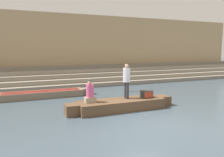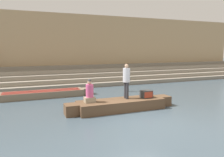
{
  "view_description": "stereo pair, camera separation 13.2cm",
  "coord_description": "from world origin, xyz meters",
  "px_view_note": "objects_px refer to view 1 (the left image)",
  "views": [
    {
      "loc": [
        -4.69,
        -7.85,
        2.96
      ],
      "look_at": [
        -0.28,
        2.86,
        1.41
      ],
      "focal_mm": 35.0,
      "sensor_mm": 36.0,
      "label": 1
    },
    {
      "loc": [
        -4.57,
        -7.9,
        2.96
      ],
      "look_at": [
        -0.28,
        2.86,
        1.41
      ],
      "focal_mm": 35.0,
      "sensor_mm": 36.0,
      "label": 2
    }
  ],
  "objects_px": {
    "mooring_post": "(127,83)",
    "person_rowing": "(90,93)",
    "tv_set": "(146,94)",
    "rowboat_main": "(121,104)",
    "moored_boat_shore": "(42,94)",
    "person_standing": "(127,79)"
  },
  "relations": [
    {
      "from": "person_rowing",
      "to": "tv_set",
      "type": "bearing_deg",
      "value": 0.76
    },
    {
      "from": "person_standing",
      "to": "tv_set",
      "type": "bearing_deg",
      "value": -9.62
    },
    {
      "from": "person_standing",
      "to": "tv_set",
      "type": "distance_m",
      "value": 1.33
    },
    {
      "from": "rowboat_main",
      "to": "mooring_post",
      "type": "height_order",
      "value": "mooring_post"
    },
    {
      "from": "moored_boat_shore",
      "to": "mooring_post",
      "type": "bearing_deg",
      "value": 3.18
    },
    {
      "from": "rowboat_main",
      "to": "tv_set",
      "type": "xyz_separation_m",
      "value": [
        1.38,
        -0.07,
        0.43
      ]
    },
    {
      "from": "tv_set",
      "to": "mooring_post",
      "type": "xyz_separation_m",
      "value": [
        0.95,
        4.2,
        -0.09
      ]
    },
    {
      "from": "person_standing",
      "to": "moored_boat_shore",
      "type": "height_order",
      "value": "person_standing"
    },
    {
      "from": "rowboat_main",
      "to": "tv_set",
      "type": "bearing_deg",
      "value": -2.63
    },
    {
      "from": "person_standing",
      "to": "person_rowing",
      "type": "distance_m",
      "value": 2.0
    },
    {
      "from": "moored_boat_shore",
      "to": "mooring_post",
      "type": "relative_size",
      "value": 5.26
    },
    {
      "from": "person_standing",
      "to": "moored_boat_shore",
      "type": "distance_m",
      "value": 5.75
    },
    {
      "from": "rowboat_main",
      "to": "moored_boat_shore",
      "type": "xyz_separation_m",
      "value": [
        -3.37,
        4.32,
        -0.05
      ]
    },
    {
      "from": "person_standing",
      "to": "mooring_post",
      "type": "xyz_separation_m",
      "value": [
        1.99,
        3.99,
        -0.9
      ]
    },
    {
      "from": "person_standing",
      "to": "tv_set",
      "type": "height_order",
      "value": "person_standing"
    },
    {
      "from": "mooring_post",
      "to": "person_rowing",
      "type": "bearing_deg",
      "value": -133.86
    },
    {
      "from": "person_rowing",
      "to": "tv_set",
      "type": "height_order",
      "value": "person_rowing"
    },
    {
      "from": "person_rowing",
      "to": "moored_boat_shore",
      "type": "relative_size",
      "value": 0.17
    },
    {
      "from": "tv_set",
      "to": "mooring_post",
      "type": "height_order",
      "value": "mooring_post"
    },
    {
      "from": "person_rowing",
      "to": "mooring_post",
      "type": "xyz_separation_m",
      "value": [
        3.91,
        4.06,
        -0.34
      ]
    },
    {
      "from": "tv_set",
      "to": "person_rowing",
      "type": "bearing_deg",
      "value": 171.19
    },
    {
      "from": "rowboat_main",
      "to": "mooring_post",
      "type": "relative_size",
      "value": 4.55
    }
  ]
}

